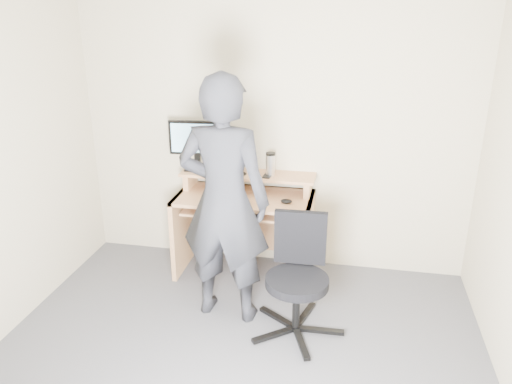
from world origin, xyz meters
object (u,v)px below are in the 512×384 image
(monitor, at_px, (196,141))
(person, at_px, (224,202))
(office_chair, at_px, (298,272))
(desk, at_px, (246,214))

(monitor, relative_size, person, 0.25)
(monitor, height_order, person, person)
(office_chair, relative_size, person, 0.46)
(desk, height_order, person, person)
(office_chair, distance_m, person, 0.75)
(monitor, relative_size, office_chair, 0.55)
(office_chair, bearing_deg, person, 168.98)
(office_chair, height_order, person, person)
(office_chair, bearing_deg, desk, 122.64)
(office_chair, bearing_deg, monitor, 137.39)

